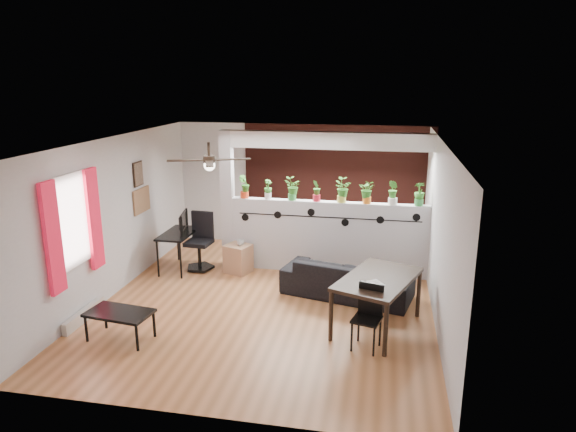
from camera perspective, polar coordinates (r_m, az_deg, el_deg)
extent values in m
cube|color=#9B5D32|center=(8.49, -2.24, -9.74)|extent=(6.30, 7.10, 0.10)
cube|color=#B7B7BA|center=(10.89, 1.27, 3.37)|extent=(6.30, 0.04, 2.90)
cube|color=#B7B7BA|center=(5.30, -9.88, -9.85)|extent=(6.30, 0.04, 2.90)
cube|color=#B7B7BA|center=(8.97, -18.87, -0.03)|extent=(0.04, 7.10, 2.90)
cube|color=#B7B7BA|center=(7.87, 16.60, -1.91)|extent=(0.04, 7.10, 2.90)
cube|color=white|center=(7.75, -2.45, 8.68)|extent=(6.30, 7.10, 0.10)
cube|color=#BCBCC1|center=(9.49, 4.48, -2.36)|extent=(3.60, 0.18, 1.35)
cube|color=white|center=(9.11, 4.71, 8.34)|extent=(3.60, 0.18, 0.30)
cube|color=#BCBCC1|center=(9.70, -6.72, 1.81)|extent=(0.22, 0.20, 2.60)
cube|color=maroon|center=(10.74, 5.44, 3.14)|extent=(3.90, 0.05, 2.60)
cube|color=black|center=(9.28, 4.47, -0.15)|extent=(3.31, 0.01, 0.02)
cylinder|color=black|center=(9.59, -4.78, -0.15)|extent=(0.14, 0.01, 0.14)
cylinder|color=black|center=(9.42, -1.16, 0.13)|extent=(0.14, 0.01, 0.14)
cylinder|color=black|center=(9.30, 2.58, 0.42)|extent=(0.14, 0.01, 0.14)
cylinder|color=black|center=(9.27, 6.36, -0.72)|extent=(0.14, 0.01, 0.14)
cylinder|color=black|center=(9.23, 10.21, -0.44)|extent=(0.14, 0.01, 0.14)
cylinder|color=black|center=(9.23, 14.08, -0.15)|extent=(0.14, 0.01, 0.14)
cube|color=white|center=(7.91, -23.02, -0.52)|extent=(0.02, 0.95, 1.25)
cube|color=white|center=(7.90, -22.93, -0.53)|extent=(0.04, 1.05, 1.35)
cube|color=red|center=(7.51, -24.67, -2.29)|extent=(0.06, 0.30, 1.55)
cube|color=red|center=(8.31, -20.76, -0.30)|extent=(0.06, 0.30, 1.55)
cube|color=beige|center=(8.37, -21.72, -10.21)|extent=(0.08, 1.00, 0.18)
cube|color=#896142|center=(9.74, -15.95, 1.68)|extent=(0.03, 0.60, 0.45)
cube|color=#8C7259|center=(9.60, -16.30, 4.51)|extent=(0.03, 0.30, 0.40)
cube|color=black|center=(9.60, -16.33, 4.51)|extent=(0.02, 0.34, 0.44)
cylinder|color=black|center=(7.71, -8.80, 7.36)|extent=(0.04, 0.04, 0.20)
cylinder|color=black|center=(7.73, -8.75, 6.26)|extent=(0.18, 0.18, 0.10)
sphere|color=white|center=(7.75, -8.73, 5.60)|extent=(0.17, 0.17, 0.17)
cube|color=black|center=(7.74, -6.22, 6.28)|extent=(0.55, 0.29, 0.01)
cube|color=black|center=(8.07, -8.78, 6.55)|extent=(0.29, 0.55, 0.01)
cube|color=black|center=(7.74, -11.28, 6.08)|extent=(0.55, 0.29, 0.01)
cube|color=black|center=(7.40, -8.72, 5.79)|extent=(0.29, 0.55, 0.01)
cylinder|color=red|center=(9.59, -4.86, 2.37)|extent=(0.16, 0.16, 0.12)
imported|color=#1F5C1A|center=(9.54, -4.88, 3.58)|extent=(0.27, 0.24, 0.33)
cylinder|color=white|center=(9.48, -2.22, 2.26)|extent=(0.12, 0.12, 0.12)
imported|color=#1F5C1A|center=(9.44, -2.23, 3.28)|extent=(0.22, 0.22, 0.26)
cylinder|color=green|center=(9.39, 0.46, 2.15)|extent=(0.15, 0.15, 0.12)
imported|color=#1F5C1A|center=(9.34, 0.47, 3.34)|extent=(0.23, 0.19, 0.32)
cylinder|color=red|center=(9.32, 3.20, 2.03)|extent=(0.14, 0.14, 0.12)
imported|color=#1F5C1A|center=(9.28, 3.21, 3.14)|extent=(0.17, 0.21, 0.29)
cylinder|color=#C3C545|center=(9.27, 5.96, 1.90)|extent=(0.16, 0.16, 0.12)
imported|color=#1F5C1A|center=(9.23, 6.00, 3.17)|extent=(0.28, 0.27, 0.34)
cylinder|color=orange|center=(9.25, 8.75, 1.77)|extent=(0.15, 0.15, 0.12)
imported|color=#1F5C1A|center=(9.20, 8.80, 2.97)|extent=(0.23, 0.19, 0.32)
cylinder|color=white|center=(9.24, 11.55, 1.63)|extent=(0.16, 0.16, 0.12)
imported|color=#1F5C1A|center=(9.20, 11.61, 2.90)|extent=(0.27, 0.29, 0.34)
cylinder|color=#338C3F|center=(9.26, 14.34, 1.49)|extent=(0.15, 0.15, 0.12)
imported|color=#1F5C1A|center=(9.22, 14.42, 2.70)|extent=(0.26, 0.23, 0.32)
imported|color=black|center=(8.61, 6.58, -6.97)|extent=(2.14, 1.24, 0.59)
cube|color=#A67857|center=(9.61, -5.55, -4.73)|extent=(0.54, 0.51, 0.53)
imported|color=gray|center=(9.49, -5.31, -2.96)|extent=(0.15, 0.15, 0.10)
cube|color=black|center=(9.81, -12.11, -1.90)|extent=(0.53, 1.00, 0.04)
cylinder|color=black|center=(9.62, -14.27, -4.65)|extent=(0.03, 0.03, 0.68)
cylinder|color=black|center=(9.44, -11.84, -4.87)|extent=(0.03, 0.03, 0.68)
cylinder|color=black|center=(10.40, -12.14, -3.00)|extent=(0.03, 0.03, 0.68)
cylinder|color=black|center=(10.24, -9.87, -3.18)|extent=(0.03, 0.03, 0.68)
imported|color=black|center=(9.91, -11.82, -1.01)|extent=(0.35, 0.13, 0.20)
cylinder|color=black|center=(9.91, -9.75, -5.63)|extent=(0.55, 0.55, 0.04)
cylinder|color=black|center=(9.83, -9.81, -4.35)|extent=(0.06, 0.06, 0.47)
cube|color=black|center=(9.75, -9.88, -2.93)|extent=(0.48, 0.48, 0.07)
cube|color=black|center=(9.84, -9.46, -0.93)|extent=(0.43, 0.10, 0.51)
cube|color=black|center=(7.43, 9.98, -6.93)|extent=(1.32, 1.65, 0.05)
cylinder|color=black|center=(7.17, 4.79, -11.03)|extent=(0.06, 0.06, 0.73)
cylinder|color=black|center=(6.89, 10.79, -12.39)|extent=(0.06, 0.06, 0.73)
cylinder|color=black|center=(8.29, 9.06, -7.41)|extent=(0.06, 0.06, 0.73)
cylinder|color=black|center=(8.06, 14.30, -8.41)|extent=(0.06, 0.06, 0.73)
imported|color=gray|center=(7.14, 9.13, -7.51)|extent=(0.27, 0.28, 0.02)
cube|color=black|center=(7.00, 8.74, -11.31)|extent=(0.43, 0.43, 0.03)
cube|color=black|center=(7.04, 9.19, -9.05)|extent=(0.34, 0.11, 0.45)
cube|color=black|center=(7.00, 7.09, -13.17)|extent=(0.03, 0.03, 0.42)
cube|color=black|center=(6.93, 9.53, -13.60)|extent=(0.03, 0.03, 0.42)
cube|color=black|center=(7.16, 7.92, -10.55)|extent=(0.03, 0.03, 0.87)
cube|color=black|center=(7.09, 10.29, -10.93)|extent=(0.03, 0.03, 0.87)
cube|color=black|center=(7.53, -18.25, -10.19)|extent=(0.94, 0.60, 0.04)
cylinder|color=black|center=(7.71, -21.51, -11.61)|extent=(0.04, 0.04, 0.37)
cylinder|color=black|center=(7.26, -16.44, -12.87)|extent=(0.04, 0.04, 0.37)
cylinder|color=black|center=(7.99, -19.63, -10.44)|extent=(0.04, 0.04, 0.37)
cylinder|color=black|center=(7.56, -14.65, -11.56)|extent=(0.04, 0.04, 0.37)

